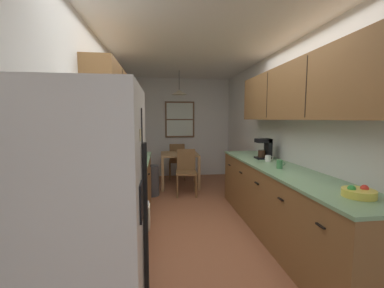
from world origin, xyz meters
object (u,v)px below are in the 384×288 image
(stove_range, at_px, (111,228))
(fruit_bowl, at_px, (359,192))
(dining_chair_far, at_px, (177,160))
(trash_bin, at_px, (152,180))
(microwave_over_range, at_px, (94,100))
(dining_chair_near, at_px, (186,170))
(dining_table, at_px, (180,159))
(storage_canister, at_px, (117,166))
(coffee_maker, at_px, (265,148))
(mug_by_coffeemaker, at_px, (280,164))
(refrigerator, at_px, (91,220))
(mug_spare, at_px, (268,158))

(stove_range, height_order, fruit_bowl, stove_range)
(dining_chair_far, relative_size, trash_bin, 1.51)
(microwave_over_range, distance_m, dining_chair_near, 2.95)
(dining_table, bearing_deg, fruit_bowl, -73.18)
(storage_canister, xyz_separation_m, coffee_maker, (2.08, 0.80, 0.07))
(dining_chair_near, xyz_separation_m, dining_chair_far, (-0.10, 1.24, 0.00))
(storage_canister, bearing_deg, dining_chair_near, 64.20)
(dining_chair_far, bearing_deg, mug_by_coffeemaker, -71.81)
(refrigerator, relative_size, storage_canister, 9.27)
(microwave_over_range, height_order, mug_by_coffeemaker, microwave_over_range)
(microwave_over_range, relative_size, fruit_bowl, 2.37)
(dining_chair_near, relative_size, dining_chair_far, 1.00)
(microwave_over_range, xyz_separation_m, dining_table, (1.01, 3.09, -1.06))
(refrigerator, distance_m, dining_chair_far, 4.55)
(mug_by_coffeemaker, bearing_deg, stove_range, -165.82)
(coffee_maker, xyz_separation_m, fruit_bowl, (-0.05, -1.88, -0.13))
(dining_table, xyz_separation_m, dining_chair_far, (-0.01, 0.62, -0.12))
(microwave_over_range, bearing_deg, storage_canister, 75.91)
(mug_spare, bearing_deg, dining_table, 118.04)
(dining_chair_near, distance_m, mug_by_coffeemaker, 2.25)
(dining_chair_near, xyz_separation_m, fruit_bowl, (1.04, -3.12, 0.44))
(trash_bin, relative_size, fruit_bowl, 2.45)
(coffee_maker, height_order, mug_by_coffeemaker, coffee_maker)
(dining_chair_far, bearing_deg, mug_spare, -67.37)
(dining_table, relative_size, coffee_maker, 2.65)
(microwave_over_range, xyz_separation_m, coffee_maker, (2.19, 1.23, -0.62))
(dining_chair_near, bearing_deg, trash_bin, -179.95)
(microwave_over_range, height_order, coffee_maker, microwave_over_range)
(coffee_maker, distance_m, mug_spare, 0.28)
(dining_chair_far, bearing_deg, stove_range, -103.38)
(dining_table, height_order, storage_canister, storage_canister)
(refrigerator, bearing_deg, storage_canister, 91.69)
(microwave_over_range, bearing_deg, fruit_bowl, -16.70)
(storage_canister, height_order, coffee_maker, coffee_maker)
(dining_table, bearing_deg, dining_chair_near, -82.04)
(microwave_over_range, distance_m, mug_by_coffeemaker, 2.23)
(dining_table, bearing_deg, mug_by_coffeemaker, -68.14)
(trash_bin, bearing_deg, mug_spare, -40.75)
(dining_table, xyz_separation_m, dining_chair_near, (0.09, -0.62, -0.12))
(fruit_bowl, bearing_deg, trash_bin, 119.05)
(dining_chair_near, distance_m, dining_chair_far, 1.24)
(stove_range, height_order, dining_table, stove_range)
(dining_chair_far, height_order, mug_by_coffeemaker, mug_by_coffeemaker)
(dining_chair_near, height_order, trash_bin, dining_chair_near)
(dining_chair_far, xyz_separation_m, mug_spare, (1.13, -2.72, 0.44))
(microwave_over_range, distance_m, dining_table, 3.42)
(dining_table, bearing_deg, stove_range, -106.17)
(microwave_over_range, relative_size, mug_by_coffeemaker, 5.21)
(storage_canister, bearing_deg, stove_range, -89.26)
(dining_chair_far, bearing_deg, trash_bin, -115.44)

